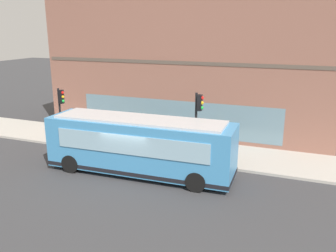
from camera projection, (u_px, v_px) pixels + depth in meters
ground at (132, 175)px, 18.72m from camera, size 120.00×120.00×0.00m
sidewalk_curb at (164, 147)px, 22.89m from camera, size 4.13×40.00×0.15m
building_corner at (190, 66)px, 26.22m from camera, size 6.22×20.57×9.75m
city_bus_nearside at (140, 146)px, 18.62m from camera, size 2.84×10.11×3.07m
traffic_light_near_corner at (198, 114)px, 19.67m from camera, size 0.32×0.49×3.99m
traffic_light_down_block at (61, 105)px, 23.21m from camera, size 0.32×0.49×3.63m
fire_hydrant at (182, 136)px, 23.81m from camera, size 0.35×0.35×0.74m
pedestrian_near_hydrant at (198, 141)px, 21.11m from camera, size 0.32×0.32×1.54m
pedestrian_near_building_entrance at (131, 124)px, 24.60m from camera, size 0.32×0.32×1.66m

